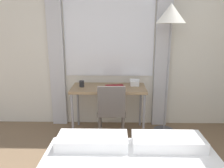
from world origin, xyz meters
TOP-DOWN VIEW (x-y plane):
  - wall_back_with_window at (-0.01, 2.92)m, footprint 4.89×0.13m
  - desk at (-0.09, 2.57)m, footprint 1.14×0.56m
  - desk_chair at (-0.04, 2.27)m, footprint 0.41×0.41m
  - standing_lamp at (0.80, 2.58)m, footprint 0.42×0.42m
  - telephone at (0.32, 2.69)m, footprint 0.15×0.17m
  - book at (0.01, 2.57)m, footprint 0.29×0.19m
  - mug at (-0.50, 2.57)m, footprint 0.08×0.08m

SIDE VIEW (x-z plane):
  - desk_chair at x=-0.04m, z-range 0.07..0.93m
  - desk at x=-0.09m, z-range 0.30..1.04m
  - book at x=0.01m, z-range 0.74..0.77m
  - telephone at x=0.32m, z-range 0.73..0.83m
  - mug at x=-0.50m, z-range 0.74..0.84m
  - wall_back_with_window at x=-0.01m, z-range 0.00..2.70m
  - standing_lamp at x=0.80m, z-range 0.72..2.68m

